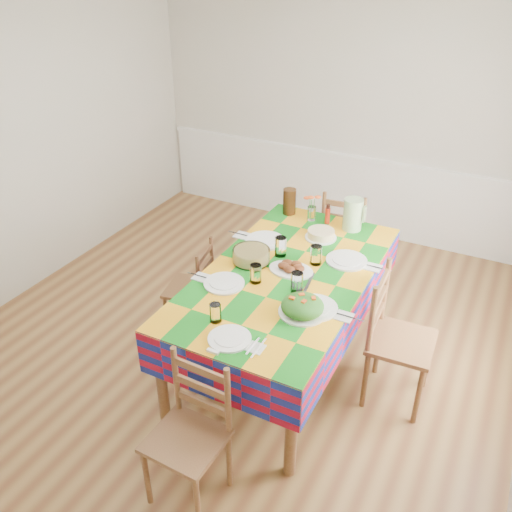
{
  "coord_description": "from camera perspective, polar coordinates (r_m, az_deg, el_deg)",
  "views": [
    {
      "loc": [
        1.82,
        -3.18,
        3.03
      ],
      "look_at": [
        0.19,
        -0.0,
        0.92
      ],
      "focal_mm": 38.0,
      "sensor_mm": 36.0,
      "label": 1
    }
  ],
  "objects": [
    {
      "name": "wainscot",
      "position": [
        6.47,
        8.63,
        7.05
      ],
      "size": [
        4.41,
        0.06,
        0.92
      ],
      "color": "white",
      "rests_on": "room"
    },
    {
      "name": "room",
      "position": [
        4.03,
        -2.43,
        5.91
      ],
      "size": [
        4.58,
        5.08,
        2.78
      ],
      "color": "brown",
      "rests_on": "ground"
    },
    {
      "name": "meat_platter",
      "position": [
        4.1,
        3.71,
        -1.26
      ],
      "size": [
        0.35,
        0.25,
        0.07
      ],
      "color": "white",
      "rests_on": "dining_table"
    },
    {
      "name": "tea_pitcher",
      "position": [
        4.93,
        3.54,
        5.75
      ],
      "size": [
        0.12,
        0.12,
        0.24
      ],
      "primitive_type": "cylinder",
      "color": "black",
      "rests_on": "dining_table"
    },
    {
      "name": "flower_vase",
      "position": [
        4.84,
        5.88,
        4.91
      ],
      "size": [
        0.15,
        0.13,
        0.24
      ],
      "color": "white",
      "rests_on": "dining_table"
    },
    {
      "name": "chair_left",
      "position": [
        4.68,
        -6.66,
        -3.44
      ],
      "size": [
        0.43,
        0.45,
        0.86
      ],
      "rotation": [
        0.0,
        0.0,
        -1.37
      ],
      "color": "brown",
      "rests_on": "room"
    },
    {
      "name": "setting_right_far",
      "position": [
        4.24,
        8.47,
        -0.27
      ],
      "size": [
        0.61,
        0.35,
        0.16
      ],
      "rotation": [
        0.0,
        0.0,
        -1.57
      ],
      "color": "white",
      "rests_on": "dining_table"
    },
    {
      "name": "chair_right",
      "position": [
        4.07,
        14.44,
        -8.55
      ],
      "size": [
        0.47,
        0.49,
        1.06
      ],
      "rotation": [
        0.0,
        0.0,
        1.62
      ],
      "color": "brown",
      "rests_on": "room"
    },
    {
      "name": "serving_utensils",
      "position": [
        3.94,
        4.96,
        -3.08
      ],
      "size": [
        0.17,
        0.37,
        0.01
      ],
      "color": "black",
      "rests_on": "dining_table"
    },
    {
      "name": "setting_right_near",
      "position": [
        3.76,
        5.62,
        -4.44
      ],
      "size": [
        0.59,
        0.34,
        0.15
      ],
      "rotation": [
        0.0,
        0.0,
        -1.57
      ],
      "color": "white",
      "rests_on": "dining_table"
    },
    {
      "name": "cake",
      "position": [
        4.57,
        6.85,
        2.28
      ],
      "size": [
        0.27,
        0.27,
        0.07
      ],
      "color": "white",
      "rests_on": "dining_table"
    },
    {
      "name": "hot_sauce",
      "position": [
        4.79,
        7.55,
        4.41
      ],
      "size": [
        0.04,
        0.04,
        0.18
      ],
      "primitive_type": "cylinder",
      "color": "#B7260E",
      "rests_on": "dining_table"
    },
    {
      "name": "name_card",
      "position": [
        3.35,
        -4.55,
        -9.99
      ],
      "size": [
        0.08,
        0.02,
        0.02
      ],
      "primitive_type": "cube",
      "color": "white",
      "rests_on": "dining_table"
    },
    {
      "name": "salad_platter",
      "position": [
        3.65,
        4.9,
        -5.34
      ],
      "size": [
        0.32,
        0.32,
        0.14
      ],
      "color": "white",
      "rests_on": "dining_table"
    },
    {
      "name": "setting_left_near",
      "position": [
        3.95,
        -2.26,
        -2.48
      ],
      "size": [
        0.55,
        0.33,
        0.14
      ],
      "rotation": [
        0.0,
        0.0,
        1.57
      ],
      "color": "white",
      "rests_on": "dining_table"
    },
    {
      "name": "setting_near_head",
      "position": [
        3.48,
        -3.26,
        -7.7
      ],
      "size": [
        0.45,
        0.3,
        0.13
      ],
      "color": "white",
      "rests_on": "dining_table"
    },
    {
      "name": "chair_far",
      "position": [
        5.38,
        9.25,
        2.0
      ],
      "size": [
        0.48,
        0.46,
        1.0
      ],
      "rotation": [
        0.0,
        0.0,
        3.24
      ],
      "color": "brown",
      "rests_on": "room"
    },
    {
      "name": "chair_near",
      "position": [
        3.41,
        -6.93,
        -18.21
      ],
      "size": [
        0.44,
        0.42,
        0.97
      ],
      "rotation": [
        0.0,
        0.0,
        -0.04
      ],
      "color": "brown",
      "rests_on": "room"
    },
    {
      "name": "setting_left_far",
      "position": [
        4.42,
        1.45,
        1.45
      ],
      "size": [
        0.6,
        0.36,
        0.16
      ],
      "rotation": [
        0.0,
        0.0,
        1.57
      ],
      "color": "white",
      "rests_on": "dining_table"
    },
    {
      "name": "green_pitcher",
      "position": [
        4.71,
        10.16,
        4.34
      ],
      "size": [
        0.16,
        0.16,
        0.28
      ],
      "primitive_type": "cylinder",
      "color": "#A0C78D",
      "rests_on": "dining_table"
    },
    {
      "name": "pasta_bowl",
      "position": [
        4.2,
        -0.51,
        0.06
      ],
      "size": [
        0.29,
        0.29,
        0.11
      ],
      "color": "white",
      "rests_on": "dining_table"
    },
    {
      "name": "dining_table",
      "position": [
        4.14,
        3.25,
        -2.89
      ],
      "size": [
        1.17,
        2.17,
        0.85
      ],
      "color": "brown",
      "rests_on": "room"
    }
  ]
}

